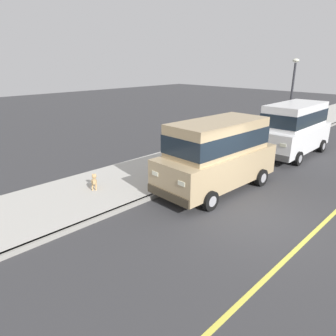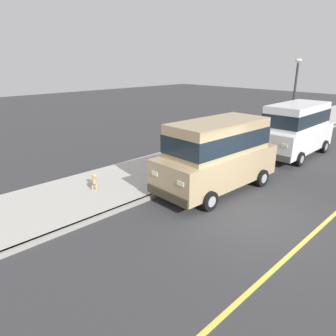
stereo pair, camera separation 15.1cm
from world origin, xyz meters
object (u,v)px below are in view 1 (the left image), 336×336
Objects in this scene: dog_tan at (94,180)px; street_lamp at (292,90)px; car_tan_van at (217,152)px; car_white_van at (294,127)px.

dog_tan is 12.31m from street_lamp.
car_tan_van is 1.12× the size of street_lamp.
car_tan_van is 7.67× the size of dog_tan.
street_lamp is at bearing 82.63° from dog_tan.
car_tan_van is 1.01× the size of car_white_van.
car_white_van is 1.11× the size of street_lamp.
car_tan_van and car_white_van have the same top height.
car_white_van is 10.01m from dog_tan.
street_lamp is at bearing 119.54° from car_white_van.
car_tan_van is 6.26m from car_white_van.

